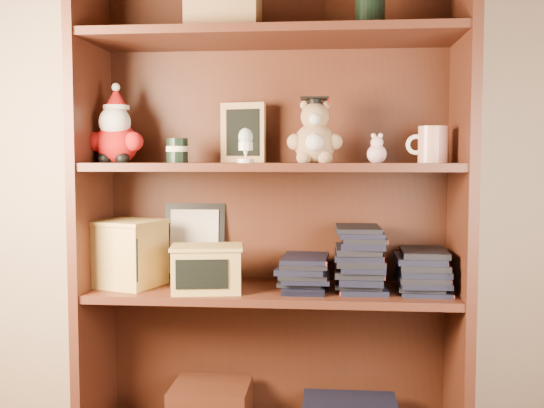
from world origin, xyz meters
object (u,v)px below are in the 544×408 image
Objects in this scene: grad_teddy_bear at (315,137)px; teacher_mug at (432,145)px; bookcase at (273,216)px; treats_box at (129,253)px.

teacher_mug is (0.36, 0.01, -0.02)m from grad_teddy_bear.
bookcase is 7.67× the size of grad_teddy_bear.
grad_teddy_bear reaches higher than teacher_mug.
grad_teddy_bear is 0.70m from treats_box.
treats_box is at bearing 179.49° from grad_teddy_bear.
bookcase reaches higher than teacher_mug.
grad_teddy_bear is at bearing -22.62° from bookcase.
teacher_mug is at bearing -5.83° from bookcase.
bookcase is 0.29m from grad_teddy_bear.
bookcase is at bearing 6.35° from treats_box.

